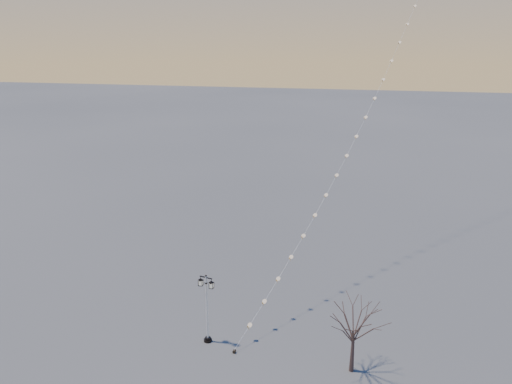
# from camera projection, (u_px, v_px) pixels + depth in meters

# --- Properties ---
(ground) EXTENTS (300.00, 300.00, 0.00)m
(ground) POSITION_uv_depth(u_px,v_px,m) (243.00, 348.00, 29.71)
(ground) COLOR #4B4C4C
(ground) RESTS_ON ground
(street_lamp) EXTENTS (1.08, 0.56, 4.32)m
(street_lamp) POSITION_uv_depth(u_px,v_px,m) (207.00, 305.00, 29.71)
(street_lamp) COLOR black
(street_lamp) RESTS_ON ground
(bare_tree) EXTENTS (2.46, 2.46, 4.09)m
(bare_tree) POSITION_uv_depth(u_px,v_px,m) (354.00, 324.00, 26.92)
(bare_tree) COLOR #3D2B25
(bare_tree) RESTS_ON ground
(kite_train) EXTENTS (15.74, 37.66, 34.40)m
(kite_train) POSITION_uv_depth(u_px,v_px,m) (386.00, 38.00, 40.02)
(kite_train) COLOR black
(kite_train) RESTS_ON ground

